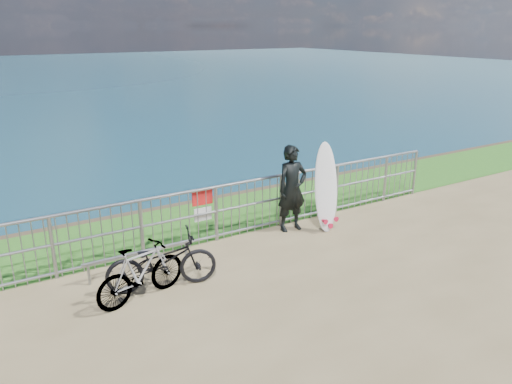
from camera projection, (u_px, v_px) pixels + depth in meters
grass_strip at (215, 217)px, 10.94m from camera, size 120.00×120.00×0.00m
railing at (239, 208)px, 9.88m from camera, size 10.06×0.10×1.13m
surfer at (292, 189)px, 10.05m from camera, size 0.67×0.46×1.78m
surfboard at (326, 191)px, 10.08m from camera, size 0.59×0.55×1.83m
bicycle_near at (161, 261)px, 7.89m from camera, size 1.85×0.99×0.92m
bicycle_far at (141, 272)px, 7.55m from camera, size 1.57×0.77×0.91m
bike_rack at (139, 254)px, 8.44m from camera, size 1.91×0.05×0.40m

